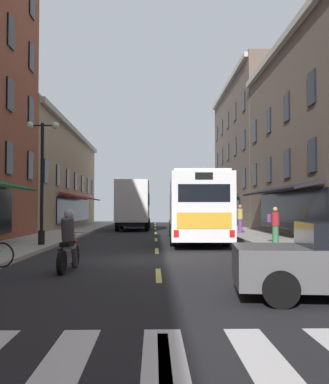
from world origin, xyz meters
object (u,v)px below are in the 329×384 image
at_px(pedestrian_near, 275,224).
at_px(box_truck, 134,205).
at_px(sedan_mid, 137,219).
at_px(motorcycle_rider, 69,245).
at_px(transit_bus, 195,207).
at_px(street_lamp_twin, 42,176).
at_px(pedestrian_mid, 240,218).

bearing_deg(pedestrian_near, box_truck, -111.52).
distance_m(sedan_mid, motorcycle_rider, 31.30).
height_order(motorcycle_rider, pedestrian_near, pedestrian_near).
xyz_separation_m(transit_bus, sedan_mid, (-3.76, 20.08, -1.08)).
xyz_separation_m(transit_bus, box_truck, (-3.73, 11.68, 0.18)).
bearing_deg(street_lamp_twin, box_truck, 78.36).
xyz_separation_m(pedestrian_near, street_lamp_twin, (-10.17, -0.38, 2.08)).
bearing_deg(box_truck, pedestrian_mid, -44.05).
height_order(sedan_mid, motorcycle_rider, motorcycle_rider).
height_order(transit_bus, pedestrian_mid, transit_bus).
relative_size(transit_bus, sedan_mid, 2.61).
relative_size(sedan_mid, pedestrian_mid, 2.49).
bearing_deg(pedestrian_mid, box_truck, -120.38).
relative_size(transit_bus, pedestrian_mid, 6.49).
distance_m(box_truck, motorcycle_rider, 22.94).
distance_m(pedestrian_near, pedestrian_mid, 8.48).
xyz_separation_m(sedan_mid, pedestrian_mid, (7.07, -15.21, 0.40)).
bearing_deg(box_truck, transit_bus, -72.30).
height_order(pedestrian_near, street_lamp_twin, street_lamp_twin).
relative_size(pedestrian_near, street_lamp_twin, 0.31).
xyz_separation_m(transit_bus, street_lamp_twin, (-6.96, -3.99, 1.33)).
distance_m(transit_bus, street_lamp_twin, 8.13).
distance_m(box_truck, pedestrian_near, 16.82).
height_order(box_truck, motorcycle_rider, box_truck).
xyz_separation_m(sedan_mid, pedestrian_near, (6.97, -23.69, 0.33)).
bearing_deg(street_lamp_twin, transit_bus, 29.82).
height_order(transit_bus, pedestrian_near, transit_bus).
relative_size(motorcycle_rider, street_lamp_twin, 0.39).
relative_size(box_truck, pedestrian_mid, 3.94).
bearing_deg(sedan_mid, pedestrian_mid, -65.06).
bearing_deg(sedan_mid, transit_bus, -79.40).
distance_m(pedestrian_mid, street_lamp_twin, 13.71).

